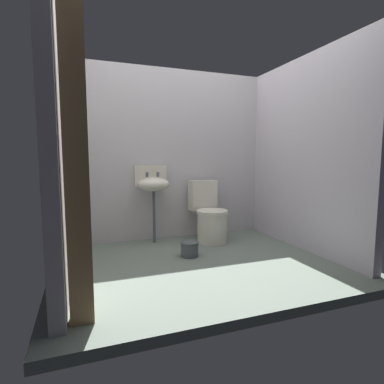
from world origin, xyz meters
name	(u,v)px	position (x,y,z in m)	size (l,w,h in m)	color
ground_plane	(200,263)	(0.00, 0.00, -0.04)	(2.94, 2.41, 0.08)	slate
wall_back	(172,155)	(0.00, 1.05, 1.12)	(2.94, 0.10, 2.24)	#BEB9BC
wall_left	(61,153)	(-1.32, 0.10, 1.12)	(0.10, 2.21, 2.24)	#BBB8BA
wall_right	(299,155)	(1.32, 0.10, 1.12)	(0.10, 2.21, 2.24)	#C0B8C3
wooden_door_post	(76,151)	(-1.18, -0.85, 1.12)	(0.15, 0.15, 2.24)	#9B7A50
toilet_near_wall	(209,217)	(0.38, 0.65, 0.32)	(0.41, 0.60, 0.78)	silver
sink	(153,184)	(-0.31, 0.84, 0.75)	(0.42, 0.35, 0.99)	#4A4E55
bucket	(190,248)	(-0.07, 0.15, 0.09)	(0.21, 0.21, 0.17)	#4A4E55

